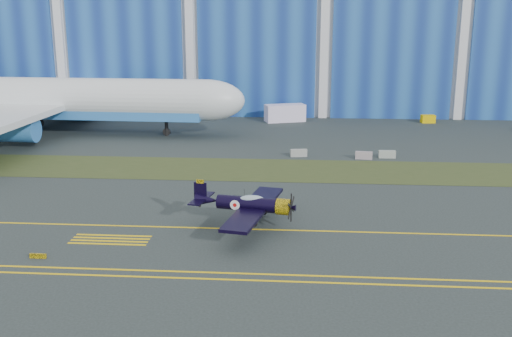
# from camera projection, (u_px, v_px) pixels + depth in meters

# --- Properties ---
(ground) EXTENTS (260.00, 260.00, 0.00)m
(ground) POSITION_uv_depth(u_px,v_px,m) (340.00, 212.00, 52.36)
(ground) COLOR #2E3735
(ground) RESTS_ON ground
(grass_median) EXTENTS (260.00, 10.00, 0.02)m
(grass_median) POSITION_uv_depth(u_px,v_px,m) (332.00, 171.00, 65.87)
(grass_median) COLOR #475128
(grass_median) RESTS_ON ground
(hangar) EXTENTS (220.00, 45.70, 30.00)m
(hangar) POSITION_uv_depth(u_px,v_px,m) (321.00, 24.00, 117.92)
(hangar) COLOR silver
(hangar) RESTS_ON ground
(taxiway_centreline) EXTENTS (200.00, 0.20, 0.02)m
(taxiway_centreline) POSITION_uv_depth(u_px,v_px,m) (344.00, 232.00, 47.53)
(taxiway_centreline) COLOR yellow
(taxiway_centreline) RESTS_ON ground
(edge_line_near) EXTENTS (80.00, 0.20, 0.02)m
(edge_line_near) POSITION_uv_depth(u_px,v_px,m) (354.00, 284.00, 38.36)
(edge_line_near) COLOR yellow
(edge_line_near) RESTS_ON ground
(edge_line_far) EXTENTS (80.00, 0.20, 0.02)m
(edge_line_far) POSITION_uv_depth(u_px,v_px,m) (353.00, 277.00, 39.32)
(edge_line_far) COLOR yellow
(edge_line_far) RESTS_ON ground
(hold_short_ladder) EXTENTS (6.00, 2.40, 0.02)m
(hold_short_ladder) POSITION_uv_depth(u_px,v_px,m) (110.00, 240.00, 45.84)
(hold_short_ladder) COLOR yellow
(hold_short_ladder) RESTS_ON ground
(guard_board_left) EXTENTS (1.20, 0.15, 0.35)m
(guard_board_left) POSITION_uv_depth(u_px,v_px,m) (38.00, 256.00, 42.32)
(guard_board_left) COLOR yellow
(guard_board_left) RESTS_ON ground
(warbird) EXTENTS (11.46, 13.01, 3.39)m
(warbird) POSITION_uv_depth(u_px,v_px,m) (248.00, 204.00, 47.84)
(warbird) COLOR black
(warbird) RESTS_ON ground
(jetliner) EXTENTS (67.50, 57.94, 22.84)m
(jetliner) POSITION_uv_depth(u_px,v_px,m) (38.00, 53.00, 84.10)
(jetliner) COLOR silver
(jetliner) RESTS_ON ground
(shipping_container) EXTENTS (6.79, 4.45, 2.73)m
(shipping_container) POSITION_uv_depth(u_px,v_px,m) (285.00, 113.00, 96.03)
(shipping_container) COLOR white
(shipping_container) RESTS_ON ground
(tug) EXTENTS (2.23, 1.52, 1.24)m
(tug) POSITION_uv_depth(u_px,v_px,m) (428.00, 119.00, 95.05)
(tug) COLOR #EBC200
(tug) RESTS_ON ground
(barrier_a) EXTENTS (2.07, 0.94, 0.90)m
(barrier_a) POSITION_uv_depth(u_px,v_px,m) (299.00, 153.00, 72.48)
(barrier_a) COLOR gray
(barrier_a) RESTS_ON ground
(barrier_b) EXTENTS (2.06, 0.84, 0.90)m
(barrier_b) POSITION_uv_depth(u_px,v_px,m) (364.00, 155.00, 71.24)
(barrier_b) COLOR #9B8E93
(barrier_b) RESTS_ON ground
(barrier_c) EXTENTS (2.00, 0.61, 0.90)m
(barrier_c) POSITION_uv_depth(u_px,v_px,m) (387.00, 154.00, 71.81)
(barrier_c) COLOR #949E92
(barrier_c) RESTS_ON ground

